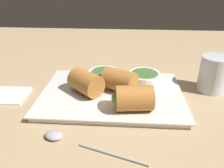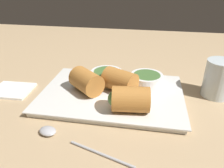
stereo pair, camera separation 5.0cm
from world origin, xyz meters
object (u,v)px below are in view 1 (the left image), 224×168
at_px(dipping_bowl_far, 144,78).
at_px(drinking_glass, 213,74).
at_px(serving_plate, 112,94).
at_px(spoon, 66,139).
at_px(dipping_bowl_near, 104,76).
at_px(napkin, 7,95).

height_order(dipping_bowl_far, drinking_glass, drinking_glass).
height_order(serving_plate, dipping_bowl_far, dipping_bowl_far).
distance_m(spoon, drinking_glass, 0.40).
distance_m(serving_plate, dipping_bowl_far, 0.10).
relative_size(dipping_bowl_near, spoon, 0.43).
bearing_deg(spoon, dipping_bowl_far, 54.24).
bearing_deg(drinking_glass, napkin, -172.40).
xyz_separation_m(spoon, napkin, (-0.19, 0.15, -0.00)).
bearing_deg(dipping_bowl_near, drinking_glass, -0.53).
bearing_deg(napkin, serving_plate, 3.38).
bearing_deg(spoon, serving_plate, 65.62).
xyz_separation_m(dipping_bowl_far, napkin, (-0.35, -0.07, -0.03)).
height_order(serving_plate, spoon, serving_plate).
xyz_separation_m(serving_plate, spoon, (-0.08, -0.17, -0.00)).
bearing_deg(spoon, drinking_glass, 33.49).
bearing_deg(serving_plate, drinking_glass, 11.86).
height_order(dipping_bowl_near, dipping_bowl_far, same).
relative_size(serving_plate, spoon, 1.76).
bearing_deg(serving_plate, spoon, -114.38).
xyz_separation_m(serving_plate, napkin, (-0.27, -0.02, -0.00)).
relative_size(dipping_bowl_near, dipping_bowl_far, 1.00).
bearing_deg(dipping_bowl_far, dipping_bowl_near, 178.03).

